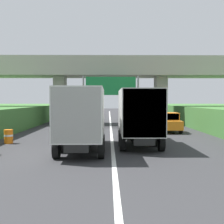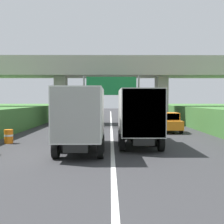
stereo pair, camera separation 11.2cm
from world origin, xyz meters
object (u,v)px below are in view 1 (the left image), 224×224
overhead_highway_sign (111,89)px  car_orange (168,122)px  truck_white (138,114)px  construction_barrel_3 (9,136)px  truck_black (83,116)px

overhead_highway_sign → car_orange: size_ratio=1.43×
truck_white → construction_barrel_3: size_ratio=8.11×
car_orange → construction_barrel_3: car_orange is taller
overhead_highway_sign → truck_black: size_ratio=0.81×
overhead_highway_sign → truck_black: overhead_highway_sign is taller
truck_black → car_orange: (6.69, 9.31, -1.08)m
truck_black → car_orange: truck_black is taller
overhead_highway_sign → construction_barrel_3: size_ratio=6.53×
truck_black → construction_barrel_3: bearing=152.5°
car_orange → construction_barrel_3: bearing=-150.4°
truck_black → construction_barrel_3: (-5.06, 2.64, -1.47)m
truck_white → construction_barrel_3: 8.48m
truck_white → car_orange: size_ratio=1.78×
truck_black → truck_white: size_ratio=1.00×
car_orange → construction_barrel_3: size_ratio=4.56×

